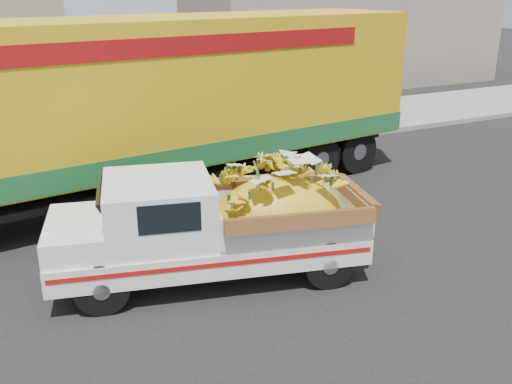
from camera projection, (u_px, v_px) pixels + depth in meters
name	position (u px, v px, depth m)	size (l,w,h in m)	color
ground	(149.00, 300.00, 8.46)	(100.00, 100.00, 0.00)	black
curb	(72.00, 173.00, 13.92)	(60.00, 0.25, 0.15)	gray
sidewalk	(59.00, 152.00, 15.69)	(60.00, 4.00, 0.14)	gray
building_right	(343.00, 16.00, 26.34)	(14.00, 6.00, 6.00)	gray
pickup_truck	(232.00, 222.00, 8.93)	(5.07, 2.83, 1.68)	black
semi_trailer	(161.00, 101.00, 11.83)	(12.05, 4.03, 3.80)	black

